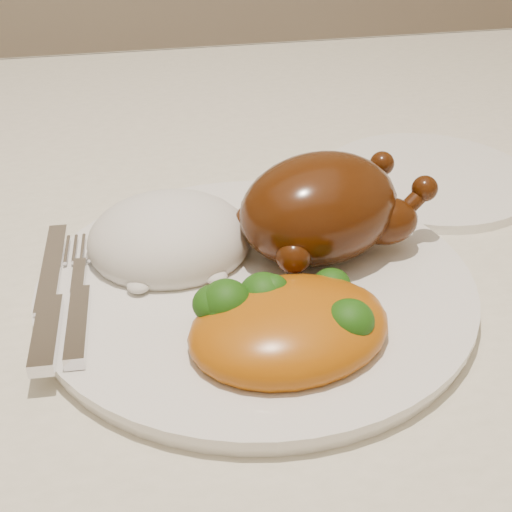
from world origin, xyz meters
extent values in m
cube|color=brown|center=(0.00, 0.00, 0.74)|extent=(1.60, 0.90, 0.04)
cube|color=#EFE7CE|center=(0.00, 0.00, 0.76)|extent=(1.72, 1.02, 0.01)
cube|color=#EFE7CE|center=(0.00, 0.51, 0.68)|extent=(1.72, 0.01, 0.18)
cylinder|color=white|center=(0.14, -0.12, 0.77)|extent=(0.38, 0.38, 0.01)
cylinder|color=white|center=(0.34, 0.02, 0.77)|extent=(0.21, 0.21, 0.01)
ellipsoid|color=#4A1E08|center=(0.19, -0.10, 0.82)|extent=(0.15, 0.13, 0.08)
ellipsoid|color=#4A1E08|center=(0.18, -0.10, 0.84)|extent=(0.07, 0.06, 0.03)
ellipsoid|color=#4A1E08|center=(0.24, -0.11, 0.81)|extent=(0.05, 0.04, 0.04)
sphere|color=#4A1E08|center=(0.27, -0.10, 0.83)|extent=(0.02, 0.02, 0.02)
ellipsoid|color=#4A1E08|center=(0.23, -0.06, 0.81)|extent=(0.05, 0.04, 0.04)
sphere|color=#4A1E08|center=(0.26, -0.05, 0.83)|extent=(0.02, 0.02, 0.02)
sphere|color=#4A1E08|center=(0.16, -0.14, 0.81)|extent=(0.03, 0.03, 0.03)
sphere|color=#4A1E08|center=(0.14, -0.08, 0.81)|extent=(0.03, 0.03, 0.03)
ellipsoid|color=white|center=(0.08, -0.08, 0.79)|extent=(0.12, 0.11, 0.07)
ellipsoid|color=#BD6C0C|center=(0.14, -0.20, 0.79)|extent=(0.15, 0.12, 0.05)
ellipsoid|color=#BD6C0C|center=(0.18, -0.19, 0.79)|extent=(0.06, 0.05, 0.03)
ellipsoid|color=#143E0A|center=(0.11, -0.18, 0.80)|extent=(0.03, 0.03, 0.03)
ellipsoid|color=#143E0A|center=(0.18, -0.21, 0.80)|extent=(0.03, 0.03, 0.03)
ellipsoid|color=#143E0A|center=(0.10, -0.18, 0.80)|extent=(0.03, 0.03, 0.02)
ellipsoid|color=#143E0A|center=(0.10, -0.18, 0.80)|extent=(0.02, 0.02, 0.02)
ellipsoid|color=#143E0A|center=(0.18, -0.16, 0.79)|extent=(0.03, 0.03, 0.02)
ellipsoid|color=#143E0A|center=(0.14, -0.17, 0.80)|extent=(0.02, 0.02, 0.02)
ellipsoid|color=#143E0A|center=(0.14, -0.22, 0.79)|extent=(0.03, 0.03, 0.02)
ellipsoid|color=#143E0A|center=(0.13, -0.17, 0.80)|extent=(0.03, 0.03, 0.03)
ellipsoid|color=#143E0A|center=(0.15, -0.19, 0.80)|extent=(0.02, 0.02, 0.02)
ellipsoid|color=#143E0A|center=(0.14, -0.20, 0.80)|extent=(0.03, 0.03, 0.03)
ellipsoid|color=#143E0A|center=(0.12, -0.21, 0.79)|extent=(0.02, 0.02, 0.03)
cube|color=silver|center=(-0.01, -0.08, 0.79)|extent=(0.02, 0.12, 0.00)
cube|color=silver|center=(-0.01, -0.17, 0.79)|extent=(0.02, 0.07, 0.01)
cube|color=silver|center=(0.01, -0.16, 0.79)|extent=(0.02, 0.08, 0.01)
cube|color=silver|center=(0.01, -0.08, 0.79)|extent=(0.02, 0.08, 0.00)
camera|label=1|loc=(0.05, -0.54, 1.07)|focal=50.00mm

